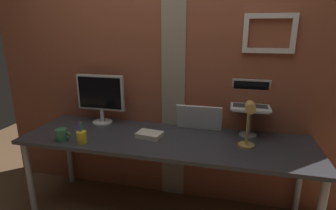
{
  "coord_description": "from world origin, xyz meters",
  "views": [
    {
      "loc": [
        0.57,
        -1.93,
        1.57
      ],
      "look_at": [
        0.08,
        0.08,
        0.97
      ],
      "focal_mm": 28.47,
      "sensor_mm": 36.0,
      "label": 1
    }
  ],
  "objects_px": {
    "desk_lamp": "(249,120)",
    "pen_cup": "(82,137)",
    "whiteboard_panel": "(199,118)",
    "coffee_mug": "(62,135)",
    "monitor": "(101,95)",
    "laptop": "(250,99)"
  },
  "relations": [
    {
      "from": "desk_lamp",
      "to": "pen_cup",
      "type": "distance_m",
      "value": 1.25
    },
    {
      "from": "whiteboard_panel",
      "to": "coffee_mug",
      "type": "bearing_deg",
      "value": -154.18
    },
    {
      "from": "whiteboard_panel",
      "to": "pen_cup",
      "type": "distance_m",
      "value": 0.97
    },
    {
      "from": "pen_cup",
      "to": "coffee_mug",
      "type": "distance_m",
      "value": 0.18
    },
    {
      "from": "desk_lamp",
      "to": "pen_cup",
      "type": "bearing_deg",
      "value": -171.38
    },
    {
      "from": "whiteboard_panel",
      "to": "desk_lamp",
      "type": "distance_m",
      "value": 0.51
    },
    {
      "from": "whiteboard_panel",
      "to": "monitor",
      "type": "bearing_deg",
      "value": -177.95
    },
    {
      "from": "monitor",
      "to": "desk_lamp",
      "type": "height_order",
      "value": "monitor"
    },
    {
      "from": "whiteboard_panel",
      "to": "pen_cup",
      "type": "relative_size",
      "value": 2.18
    },
    {
      "from": "laptop",
      "to": "whiteboard_panel",
      "type": "bearing_deg",
      "value": -175.06
    },
    {
      "from": "laptop",
      "to": "desk_lamp",
      "type": "bearing_deg",
      "value": -93.43
    },
    {
      "from": "whiteboard_panel",
      "to": "desk_lamp",
      "type": "xyz_separation_m",
      "value": [
        0.39,
        -0.3,
        0.12
      ]
    },
    {
      "from": "monitor",
      "to": "whiteboard_panel",
      "type": "relative_size",
      "value": 1.16
    },
    {
      "from": "desk_lamp",
      "to": "coffee_mug",
      "type": "height_order",
      "value": "desk_lamp"
    },
    {
      "from": "whiteboard_panel",
      "to": "coffee_mug",
      "type": "height_order",
      "value": "whiteboard_panel"
    },
    {
      "from": "monitor",
      "to": "whiteboard_panel",
      "type": "distance_m",
      "value": 0.91
    },
    {
      "from": "laptop",
      "to": "monitor",
      "type": "bearing_deg",
      "value": -177.04
    },
    {
      "from": "monitor",
      "to": "pen_cup",
      "type": "height_order",
      "value": "monitor"
    },
    {
      "from": "desk_lamp",
      "to": "pen_cup",
      "type": "xyz_separation_m",
      "value": [
        -1.22,
        -0.19,
        -0.18
      ]
    },
    {
      "from": "monitor",
      "to": "pen_cup",
      "type": "bearing_deg",
      "value": -82.09
    },
    {
      "from": "laptop",
      "to": "desk_lamp",
      "type": "height_order",
      "value": "laptop"
    },
    {
      "from": "monitor",
      "to": "laptop",
      "type": "height_order",
      "value": "same"
    }
  ]
}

